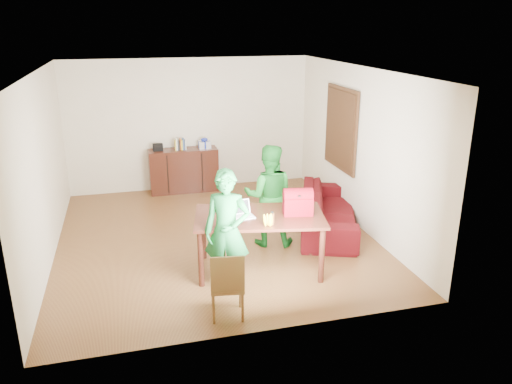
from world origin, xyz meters
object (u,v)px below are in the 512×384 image
object	(u,v)px
laptop	(243,215)
sofa	(329,210)
bottle	(272,218)
person_far	(269,196)
chair	(227,297)
person_near	(227,231)
red_bag	(298,204)
table	(260,223)

from	to	relation	value
laptop	sofa	distance (m)	2.21
bottle	sofa	distance (m)	2.18
person_far	chair	bearing A→B (deg)	77.62
person_near	person_far	bearing A→B (deg)	76.17
laptop	red_bag	distance (m)	0.78
table	person_near	bearing A→B (deg)	-132.04
sofa	chair	bearing A→B (deg)	156.15
person_near	red_bag	size ratio (longest dim) A/B	4.10
red_bag	sofa	bearing A→B (deg)	61.71
person_far	red_bag	bearing A→B (deg)	116.49
person_far	red_bag	size ratio (longest dim) A/B	4.04
person_near	table	bearing A→B (deg)	59.51
table	chair	distance (m)	1.35
person_near	sofa	bearing A→B (deg)	59.76
table	red_bag	world-z (taller)	red_bag
table	person_near	xyz separation A→B (m)	(-0.55, -0.41, 0.10)
chair	person_far	distance (m)	2.24
chair	person_near	bearing A→B (deg)	85.85
person_far	laptop	distance (m)	1.05
table	person_near	size ratio (longest dim) A/B	1.18
table	person_far	size ratio (longest dim) A/B	1.20
chair	person_near	size ratio (longest dim) A/B	0.53
person_near	laptop	bearing A→B (deg)	74.52
person_far	laptop	bearing A→B (deg)	71.09
table	laptop	size ratio (longest dim) A/B	6.02
laptop	sofa	bearing A→B (deg)	26.22
person_near	red_bag	xyz separation A→B (m)	(1.07, 0.32, 0.16)
chair	red_bag	world-z (taller)	red_bag
person_far	laptop	world-z (taller)	person_far
chair	laptop	bearing A→B (deg)	74.76
person_near	red_bag	world-z (taller)	person_near
chair	person_far	bearing A→B (deg)	68.74
sofa	bottle	bearing A→B (deg)	157.06
chair	sofa	distance (m)	3.15
person_far	bottle	distance (m)	1.21
person_near	bottle	size ratio (longest dim) A/B	9.40
table	red_bag	size ratio (longest dim) A/B	4.84
person_far	bottle	world-z (taller)	person_far
person_far	sofa	size ratio (longest dim) A/B	0.72
chair	bottle	bearing A→B (deg)	51.15
chair	sofa	size ratio (longest dim) A/B	0.38
table	chair	size ratio (longest dim) A/B	2.23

